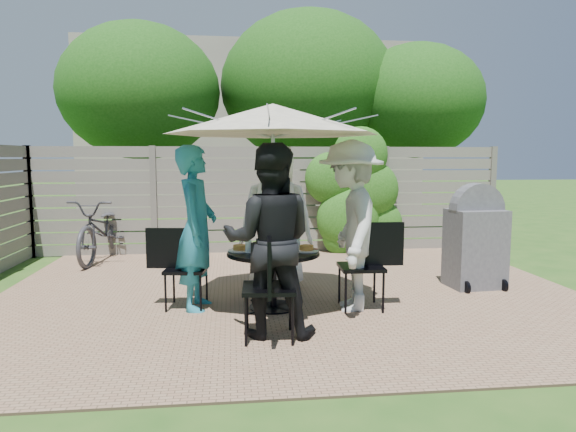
{
  "coord_description": "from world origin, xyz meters",
  "views": [
    {
      "loc": [
        -0.71,
        -5.81,
        1.66
      ],
      "look_at": [
        -0.08,
        -0.16,
        1.0
      ],
      "focal_mm": 32.0,
      "sensor_mm": 36.0,
      "label": 1
    }
  ],
  "objects": [
    {
      "name": "patio_table",
      "position": [
        -0.26,
        -0.36,
        0.45
      ],
      "size": [
        1.1,
        1.1,
        0.65
      ],
      "rotation": [
        0.0,
        0.0,
        -0.13
      ],
      "color": "black",
      "rests_on": "ground"
    },
    {
      "name": "chair_front",
      "position": [
        -0.38,
        -1.32,
        0.3
      ],
      "size": [
        0.5,
        0.72,
        0.98
      ],
      "rotation": [
        0.0,
        0.0,
        1.51
      ],
      "color": "black",
      "rests_on": "ground"
    },
    {
      "name": "plate_front",
      "position": [
        -0.3,
        -0.72,
        0.67
      ],
      "size": [
        0.26,
        0.26,
        0.06
      ],
      "color": "white",
      "rests_on": "patio_table"
    },
    {
      "name": "bbq_grill",
      "position": [
        2.35,
        0.27,
        0.61
      ],
      "size": [
        0.69,
        0.55,
        1.34
      ],
      "rotation": [
        0.0,
        0.0,
        0.08
      ],
      "color": "slate",
      "rests_on": "ground"
    },
    {
      "name": "glass_right",
      "position": [
        0.01,
        -0.29,
        0.72
      ],
      "size": [
        0.07,
        0.07,
        0.14
      ],
      "primitive_type": "cylinder",
      "color": "silver",
      "rests_on": "patio_table"
    },
    {
      "name": "umbrella",
      "position": [
        -0.26,
        -0.36,
        2.05
      ],
      "size": [
        2.55,
        2.55,
        2.22
      ],
      "rotation": [
        0.0,
        0.0,
        -0.13
      ],
      "color": "silver",
      "rests_on": "ground"
    },
    {
      "name": "plate_right",
      "position": [
        0.1,
        -0.41,
        0.67
      ],
      "size": [
        0.26,
        0.26,
        0.06
      ],
      "color": "white",
      "rests_on": "patio_table"
    },
    {
      "name": "syrup_jug",
      "position": [
        -0.31,
        -0.31,
        0.73
      ],
      "size": [
        0.09,
        0.09,
        0.16
      ],
      "primitive_type": "cylinder",
      "color": "#59280C",
      "rests_on": "patio_table"
    },
    {
      "name": "person_back",
      "position": [
        -0.15,
        0.46,
        0.92
      ],
      "size": [
        0.97,
        0.69,
        1.84
      ],
      "primitive_type": "imported",
      "rotation": [
        0.0,
        0.0,
        6.16
      ],
      "color": "white",
      "rests_on": "ground"
    },
    {
      "name": "plate_back",
      "position": [
        -0.21,
        -0.01,
        0.67
      ],
      "size": [
        0.26,
        0.26,
        0.06
      ],
      "color": "white",
      "rests_on": "patio_table"
    },
    {
      "name": "glass_back",
      "position": [
        -0.33,
        -0.09,
        0.72
      ],
      "size": [
        0.07,
        0.07,
        0.14
      ],
      "primitive_type": "cylinder",
      "color": "silver",
      "rests_on": "patio_table"
    },
    {
      "name": "chair_right",
      "position": [
        0.7,
        -0.48,
        0.29
      ],
      "size": [
        0.7,
        0.48,
        0.96
      ],
      "rotation": [
        0.0,
        0.0,
        3.1
      ],
      "color": "black",
      "rests_on": "ground"
    },
    {
      "name": "glass_front",
      "position": [
        -0.19,
        -0.63,
        0.72
      ],
      "size": [
        0.07,
        0.07,
        0.14
      ],
      "primitive_type": "cylinder",
      "color": "silver",
      "rests_on": "patio_table"
    },
    {
      "name": "bicycle",
      "position": [
        -2.75,
        2.6,
        0.5
      ],
      "size": [
        0.91,
        1.99,
        1.01
      ],
      "primitive_type": "imported",
      "rotation": [
        0.0,
        0.0,
        -0.13
      ],
      "color": "#333338",
      "rests_on": "ground"
    },
    {
      "name": "glass_left",
      "position": [
        -0.53,
        -0.43,
        0.72
      ],
      "size": [
        0.07,
        0.07,
        0.14
      ],
      "primitive_type": "cylinder",
      "color": "silver",
      "rests_on": "patio_table"
    },
    {
      "name": "chair_left",
      "position": [
        -1.22,
        -0.24,
        0.27
      ],
      "size": [
        0.67,
        0.48,
        0.9
      ],
      "rotation": [
        0.0,
        0.0,
        6.16
      ],
      "color": "black",
      "rests_on": "ground"
    },
    {
      "name": "plate_left",
      "position": [
        -0.62,
        -0.32,
        0.67
      ],
      "size": [
        0.26,
        0.26,
        0.06
      ],
      "color": "white",
      "rests_on": "patio_table"
    },
    {
      "name": "person_right",
      "position": [
        0.56,
        -0.47,
        0.92
      ],
      "size": [
        0.83,
        1.27,
        1.84
      ],
      "primitive_type": "imported",
      "rotation": [
        0.0,
        0.0,
        4.59
      ],
      "color": "silver",
      "rests_on": "ground"
    },
    {
      "name": "person_left",
      "position": [
        -1.08,
        -0.26,
        0.89
      ],
      "size": [
        0.51,
        0.7,
        1.79
      ],
      "primitive_type": "imported",
      "rotation": [
        0.0,
        0.0,
        7.73
      ],
      "color": "teal",
      "rests_on": "ground"
    },
    {
      "name": "person_front",
      "position": [
        -0.36,
        -1.19,
        0.89
      ],
      "size": [
        0.95,
        0.78,
        1.79
      ],
      "primitive_type": "imported",
      "rotation": [
        0.0,
        0.0,
        3.02
      ],
      "color": "black",
      "rests_on": "ground"
    },
    {
      "name": "coffee_cup",
      "position": [
        -0.13,
        -0.16,
        0.71
      ],
      "size": [
        0.08,
        0.08,
        0.12
      ],
      "primitive_type": "cylinder",
      "color": "#C6B293",
      "rests_on": "patio_table"
    },
    {
      "name": "backyard_envelope",
      "position": [
        0.09,
        10.29,
        2.61
      ],
      "size": [
        60.0,
        60.0,
        5.0
      ],
      "color": "#29531A",
      "rests_on": "ground"
    },
    {
      "name": "chair_back",
      "position": [
        -0.14,
        0.59,
        0.25
      ],
      "size": [
        0.45,
        0.63,
        0.84
      ],
      "rotation": [
        0.0,
        0.0,
        4.6
      ],
      "color": "black",
      "rests_on": "ground"
    }
  ]
}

